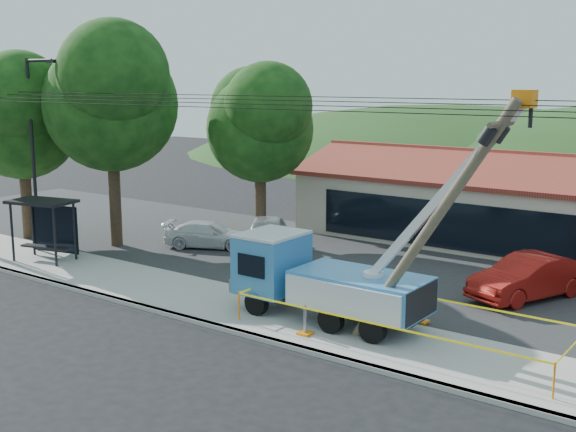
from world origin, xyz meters
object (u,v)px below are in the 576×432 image
Objects in this scene: leaning_pole at (438,216)px; car_red at (527,301)px; car_white at (209,249)px; utility_truck at (324,278)px; bus_shelter at (46,216)px; car_silver at (267,255)px.

car_red is (0.43, 7.21, -4.26)m from leaning_pole.
leaning_pole reaches higher than car_red.
leaning_pole reaches higher than car_white.
utility_truck is 8.21m from car_red.
car_red is (19.18, 7.00, -2.14)m from bus_shelter.
car_white is at bearing -153.59° from car_red.
leaning_pole is at bearing -70.10° from car_red.
leaning_pole reaches higher than bus_shelter.
car_red is 15.16m from car_white.
leaning_pole is 1.78× the size of car_white.
car_white is (-2.95, -0.78, 0.00)m from car_silver.
car_silver is at bearing -101.99° from car_white.
car_red is at bearing 54.21° from utility_truck.
bus_shelter is at bearing -178.14° from utility_truck.
car_white is at bearing 151.28° from utility_truck.
bus_shelter is at bearing 179.36° from leaning_pole.
utility_truck reaches higher than car_red.
car_red is at bearing 6.94° from bus_shelter.
car_white is at bearing 43.66° from bus_shelter.
bus_shelter is (-14.47, -0.47, 0.56)m from utility_truck.
utility_truck is 14.49m from bus_shelter.
leaning_pole is at bearing -9.04° from utility_truck.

